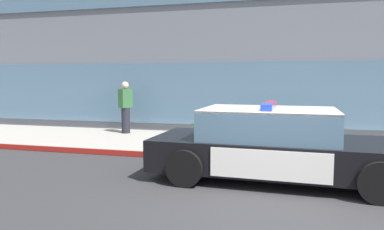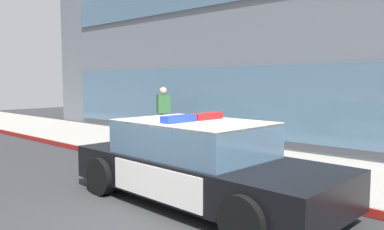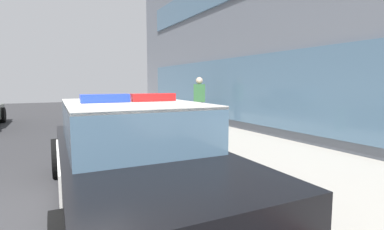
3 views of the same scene
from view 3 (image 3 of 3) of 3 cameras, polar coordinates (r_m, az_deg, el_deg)
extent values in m
plane|color=#303033|center=(4.19, -27.99, -17.55)|extent=(48.00, 48.00, 0.00)
cube|color=#A39E93|center=(5.80, 18.12, -9.71)|extent=(48.00, 3.50, 0.15)
cube|color=maroon|center=(4.75, 2.71, -13.02)|extent=(28.80, 0.04, 0.14)
cube|color=slate|center=(9.73, 8.94, 5.06)|extent=(14.39, 0.08, 2.10)
cube|color=black|center=(4.16, -11.26, -9.77)|extent=(4.89, 2.08, 0.60)
cube|color=silver|center=(2.72, -2.89, -14.80)|extent=(1.71, 1.92, 0.05)
cube|color=silver|center=(5.74, -15.52, -3.77)|extent=(1.42, 1.91, 0.05)
cube|color=silver|center=(4.57, 0.32, -8.20)|extent=(2.02, 0.11, 0.51)
cube|color=silver|center=(4.14, -24.84, -10.34)|extent=(2.02, 0.11, 0.51)
cube|color=yellow|center=(4.58, 0.50, -8.18)|extent=(0.22, 0.02, 0.26)
cube|color=slate|center=(4.23, -12.07, -1.64)|extent=(2.57, 1.80, 0.60)
cube|color=silver|center=(4.20, -12.16, 2.28)|extent=(2.57, 1.80, 0.04)
cube|color=red|center=(4.29, -7.73, 3.52)|extent=(0.22, 0.65, 0.11)
cube|color=blue|center=(4.13, -16.82, 3.20)|extent=(0.22, 0.65, 0.11)
cylinder|color=black|center=(3.26, 13.84, -17.41)|extent=(0.69, 0.25, 0.68)
cylinder|color=black|center=(5.95, -6.15, -6.42)|extent=(0.69, 0.25, 0.68)
cylinder|color=black|center=(5.63, -24.90, -7.71)|extent=(0.69, 0.25, 0.68)
cylinder|color=#4C994C|center=(6.79, -0.96, -5.99)|extent=(0.28, 0.28, 0.10)
cylinder|color=#4C994C|center=(6.74, -0.96, -3.71)|extent=(0.19, 0.19, 0.45)
sphere|color=#4C994C|center=(6.69, -0.97, -1.25)|extent=(0.22, 0.22, 0.22)
cylinder|color=gray|center=(6.69, -0.97, -0.60)|extent=(0.06, 0.06, 0.05)
cylinder|color=gray|center=(6.67, -2.08, -3.61)|extent=(0.09, 0.10, 0.09)
cylinder|color=gray|center=(6.80, 0.13, -3.42)|extent=(0.09, 0.10, 0.09)
cylinder|color=gray|center=(6.61, -0.37, -4.06)|extent=(0.10, 0.12, 0.12)
cylinder|color=black|center=(14.51, -33.42, 0.00)|extent=(0.65, 0.22, 0.64)
cylinder|color=#23232D|center=(10.17, 1.44, 0.24)|extent=(0.28, 0.28, 0.85)
cube|color=#336638|center=(10.11, 1.45, 4.38)|extent=(0.42, 0.47, 0.62)
sphere|color=beige|center=(10.11, 1.45, 6.82)|extent=(0.24, 0.24, 0.24)
camera|label=1|loc=(6.92, -84.84, 3.12)|focal=32.95mm
camera|label=2|loc=(3.69, -122.91, 3.05)|focal=35.62mm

